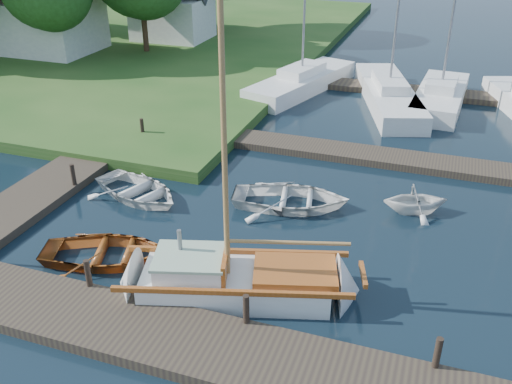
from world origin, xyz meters
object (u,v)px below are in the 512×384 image
(dinghy, at_px, (106,249))
(marina_boat_2, at_px, (440,95))
(mooring_post_5, at_px, (142,127))
(sailboat, at_px, (242,283))
(tender_c, at_px, (291,196))
(house_a, at_px, (46,12))
(mooring_post_1, at_px, (88,273))
(tender_d, at_px, (416,197))
(tender_a, at_px, (137,188))
(mooring_post_2, at_px, (246,309))
(mooring_post_3, at_px, (438,353))
(marina_boat_0, at_px, (302,81))
(marina_boat_1, at_px, (389,93))
(house_c, at_px, (172,8))
(mooring_post_4, at_px, (73,175))

(dinghy, bearing_deg, marina_boat_2, -43.51)
(mooring_post_5, bearing_deg, sailboat, -47.63)
(tender_c, distance_m, house_a, 25.41)
(mooring_post_1, relative_size, tender_d, 0.37)
(sailboat, bearing_deg, tender_a, 127.45)
(tender_a, distance_m, tender_c, 5.48)
(mooring_post_2, bearing_deg, marina_boat_2, 79.89)
(marina_boat_2, relative_size, house_a, 1.79)
(house_a, bearing_deg, mooring_post_3, -38.93)
(tender_c, bearing_deg, marina_boat_0, 1.93)
(mooring_post_1, xyz_separation_m, house_a, (-17.00, 21.00, 2.26))
(mooring_post_2, bearing_deg, mooring_post_1, 180.00)
(sailboat, relative_size, marina_boat_1, 0.90)
(dinghy, bearing_deg, mooring_post_2, -125.67)
(mooring_post_3, bearing_deg, sailboat, 164.85)
(tender_a, distance_m, marina_boat_0, 14.35)
(marina_boat_2, bearing_deg, tender_a, 149.25)
(mooring_post_2, relative_size, marina_boat_2, 0.07)
(dinghy, relative_size, house_a, 0.61)
(mooring_post_2, xyz_separation_m, dinghy, (-4.96, 1.56, -0.30))
(mooring_post_1, height_order, house_a, house_a)
(mooring_post_2, relative_size, dinghy, 0.21)
(mooring_post_5, relative_size, house_a, 0.13)
(mooring_post_2, height_order, mooring_post_3, same)
(tender_d, height_order, marina_boat_2, marina_boat_2)
(sailboat, distance_m, marina_boat_1, 17.56)
(tender_d, xyz_separation_m, marina_boat_1, (-2.43, 11.32, -0.01))
(mooring_post_2, distance_m, house_c, 31.19)
(sailboat, bearing_deg, mooring_post_1, -176.56)
(tender_d, distance_m, marina_boat_0, 14.03)
(mooring_post_1, bearing_deg, marina_boat_0, 88.32)
(tender_a, bearing_deg, mooring_post_4, 119.91)
(tender_d, relative_size, marina_boat_1, 0.20)
(house_c, bearing_deg, tender_c, -54.24)
(mooring_post_3, relative_size, tender_c, 0.20)
(mooring_post_3, xyz_separation_m, tender_c, (-5.27, 6.54, -0.28))
(mooring_post_3, distance_m, house_a, 33.50)
(mooring_post_3, height_order, marina_boat_1, marina_boat_1)
(marina_boat_0, distance_m, house_a, 17.79)
(mooring_post_3, bearing_deg, tender_a, 153.13)
(mooring_post_4, bearing_deg, marina_boat_2, 50.28)
(mooring_post_1, xyz_separation_m, tender_d, (7.84, 7.56, -0.13))
(mooring_post_5, distance_m, tender_a, 5.21)
(mooring_post_4, height_order, tender_d, tender_d)
(tender_d, bearing_deg, marina_boat_0, 9.78)
(dinghy, bearing_deg, mooring_post_5, 4.51)
(mooring_post_5, bearing_deg, mooring_post_2, -49.64)
(sailboat, xyz_separation_m, dinghy, (-4.31, 0.17, 0.05))
(mooring_post_3, distance_m, tender_a, 11.91)
(mooring_post_3, bearing_deg, tender_d, 98.69)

